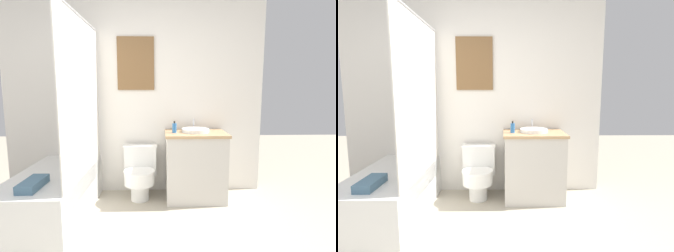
% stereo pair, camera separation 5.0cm
% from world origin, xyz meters
% --- Properties ---
extents(wall_back, '(3.17, 0.07, 2.50)m').
position_xyz_m(wall_back, '(0.00, 2.09, 1.26)').
color(wall_back, white).
rests_on(wall_back, ground_plane).
extents(shower_area, '(0.67, 1.37, 1.98)m').
position_xyz_m(shower_area, '(-0.74, 1.38, 0.29)').
color(shower_area, white).
rests_on(shower_area, ground_plane).
extents(toilet, '(0.40, 0.47, 0.62)m').
position_xyz_m(toilet, '(0.08, 1.83, 0.32)').
color(toilet, white).
rests_on(toilet, ground_plane).
extents(vanity, '(0.71, 0.51, 0.80)m').
position_xyz_m(vanity, '(0.73, 1.80, 0.40)').
color(vanity, beige).
rests_on(vanity, ground_plane).
extents(sink, '(0.32, 0.36, 0.13)m').
position_xyz_m(sink, '(0.73, 1.82, 0.82)').
color(sink, white).
rests_on(sink, vanity).
extents(soap_bottle, '(0.05, 0.05, 0.13)m').
position_xyz_m(soap_bottle, '(0.48, 1.77, 0.85)').
color(soap_bottle, '#2D6BB2').
rests_on(soap_bottle, vanity).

